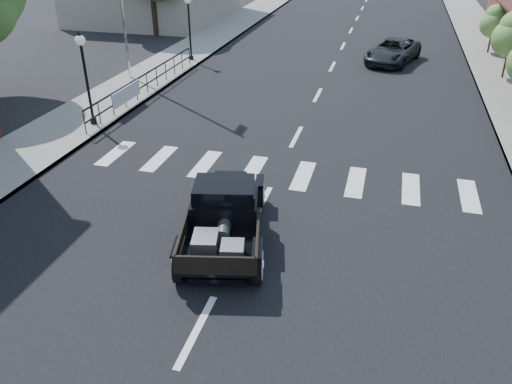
# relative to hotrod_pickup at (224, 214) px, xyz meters

# --- Properties ---
(ground) EXTENTS (120.00, 120.00, 0.00)m
(ground) POSITION_rel_hotrod_pickup_xyz_m (0.43, -0.08, -0.77)
(ground) COLOR black
(ground) RESTS_ON ground
(road) EXTENTS (14.00, 80.00, 0.02)m
(road) POSITION_rel_hotrod_pickup_xyz_m (0.43, 14.92, -0.76)
(road) COLOR black
(road) RESTS_ON ground
(road_markings) EXTENTS (12.00, 60.00, 0.06)m
(road_markings) POSITION_rel_hotrod_pickup_xyz_m (0.43, 9.92, -0.77)
(road_markings) COLOR silver
(road_markings) RESTS_ON ground
(sidewalk_left) EXTENTS (3.00, 80.00, 0.15)m
(sidewalk_left) POSITION_rel_hotrod_pickup_xyz_m (-8.07, 14.92, -0.69)
(sidewalk_left) COLOR gray
(sidewalk_left) RESTS_ON ground
(sidewalk_right) EXTENTS (3.00, 80.00, 0.15)m
(sidewalk_right) POSITION_rel_hotrod_pickup_xyz_m (8.93, 14.92, -0.69)
(sidewalk_right) COLOR gray
(sidewalk_right) RESTS_ON ground
(railing) EXTENTS (0.08, 10.00, 1.00)m
(railing) POSITION_rel_hotrod_pickup_xyz_m (-6.87, 9.92, -0.12)
(railing) COLOR black
(railing) RESTS_ON sidewalk_left
(banner) EXTENTS (0.04, 2.20, 0.60)m
(banner) POSITION_rel_hotrod_pickup_xyz_m (-6.79, 7.92, -0.32)
(banner) COLOR silver
(banner) RESTS_ON sidewalk_left
(lamp_post_b) EXTENTS (0.36, 0.36, 3.38)m
(lamp_post_b) POSITION_rel_hotrod_pickup_xyz_m (-7.17, 5.92, 1.07)
(lamp_post_b) COLOR black
(lamp_post_b) RESTS_ON sidewalk_left
(lamp_post_c) EXTENTS (0.36, 0.36, 3.38)m
(lamp_post_c) POSITION_rel_hotrod_pickup_xyz_m (-7.17, 15.92, 1.07)
(lamp_post_c) COLOR black
(lamp_post_c) RESTS_ON sidewalk_left
(small_tree_d) EXTENTS (1.78, 1.78, 2.97)m
(small_tree_d) POSITION_rel_hotrod_pickup_xyz_m (8.73, 16.63, 0.87)
(small_tree_d) COLOR #5B833C
(small_tree_d) RESTS_ON sidewalk_right
(small_tree_e) EXTENTS (1.52, 1.52, 2.53)m
(small_tree_e) POSITION_rel_hotrod_pickup_xyz_m (8.73, 21.94, 0.65)
(small_tree_e) COLOR #5B833C
(small_tree_e) RESTS_ON sidewalk_right
(hotrod_pickup) EXTENTS (3.01, 4.77, 1.53)m
(hotrod_pickup) POSITION_rel_hotrod_pickup_xyz_m (0.00, 0.00, 0.00)
(hotrod_pickup) COLOR black
(hotrod_pickup) RESTS_ON ground
(second_car) EXTENTS (3.25, 4.89, 1.25)m
(second_car) POSITION_rel_hotrod_pickup_xyz_m (3.44, 18.65, -0.14)
(second_car) COLOR black
(second_car) RESTS_ON ground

